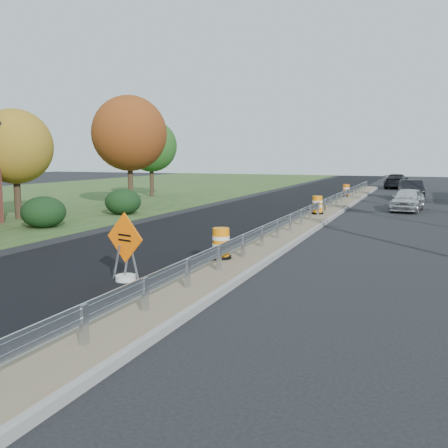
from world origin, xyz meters
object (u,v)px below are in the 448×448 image
at_px(car_silver, 408,199).
at_px(barrel_median_near, 221,244).
at_px(car_dark_mid, 411,190).
at_px(barrel_median_far, 346,191).
at_px(barrel_median_mid, 317,205).
at_px(car_dark_far, 397,181).
at_px(caution_sign, 126,264).

bearing_deg(car_silver, barrel_median_near, -97.81).
bearing_deg(car_dark_mid, barrel_median_far, -168.69).
height_order(barrel_median_mid, car_dark_far, car_dark_far).
relative_size(caution_sign, barrel_median_near, 1.98).
xyz_separation_m(caution_sign, car_dark_far, (4.80, 44.20, 0.28)).
height_order(caution_sign, car_dark_far, caution_sign).
relative_size(barrel_median_far, car_dark_mid, 0.21).
xyz_separation_m(barrel_median_mid, car_silver, (4.51, 5.62, 0.01)).
bearing_deg(barrel_median_near, caution_sign, -121.41).
distance_m(barrel_median_mid, car_silver, 7.20).
bearing_deg(car_dark_far, barrel_median_mid, 88.44).
height_order(barrel_median_near, car_dark_far, car_dark_far).
bearing_deg(caution_sign, barrel_median_mid, 97.97).
relative_size(barrel_median_far, car_dark_far, 0.18).
relative_size(car_silver, car_dark_mid, 0.91).
bearing_deg(car_dark_mid, barrel_median_mid, -114.24).
height_order(car_dark_mid, car_dark_far, car_dark_far).
bearing_deg(barrel_median_mid, barrel_median_far, 91.25).
height_order(barrel_median_far, car_dark_mid, car_dark_mid).
distance_m(car_dark_mid, car_dark_far, 14.02).
relative_size(car_silver, car_dark_far, 0.80).
relative_size(barrel_median_far, car_silver, 0.23).
bearing_deg(barrel_median_near, car_silver, 75.38).
height_order(barrel_median_mid, car_dark_mid, car_dark_mid).
bearing_deg(barrel_median_mid, barrel_median_near, -91.67).
bearing_deg(caution_sign, barrel_median_far, 101.82).
relative_size(caution_sign, barrel_median_far, 1.99).
bearing_deg(barrel_median_mid, car_silver, 51.25).
distance_m(caution_sign, car_dark_far, 44.46).
bearing_deg(car_dark_far, barrel_median_far, 82.95).
distance_m(barrel_median_near, barrel_median_mid, 13.14).
bearing_deg(barrel_median_near, barrel_median_mid, 88.33).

